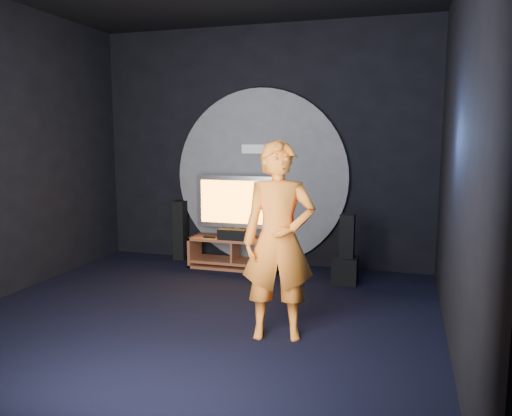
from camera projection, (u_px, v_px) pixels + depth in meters
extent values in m
plane|color=black|center=(196.00, 319.00, 5.26)|extent=(5.00, 5.00, 0.00)
cube|color=black|center=(262.00, 147.00, 7.38)|extent=(5.00, 0.04, 3.50)
cube|color=black|center=(0.00, 167.00, 2.64)|extent=(5.00, 0.04, 3.50)
cube|color=black|center=(460.00, 155.00, 4.29)|extent=(0.04, 5.00, 3.50)
cylinder|color=#515156|center=(261.00, 177.00, 7.39)|extent=(2.60, 0.08, 2.60)
cube|color=white|center=(260.00, 149.00, 7.28)|extent=(0.55, 0.03, 0.13)
cube|color=brown|center=(236.00, 239.00, 7.22)|extent=(1.33, 0.45, 0.04)
cube|color=brown|center=(236.00, 261.00, 7.27)|extent=(1.29, 0.42, 0.04)
cube|color=brown|center=(195.00, 250.00, 7.43)|extent=(0.04, 0.45, 0.45)
cube|color=brown|center=(279.00, 256.00, 7.06)|extent=(0.04, 0.45, 0.45)
cube|color=brown|center=(236.00, 250.00, 7.24)|extent=(0.03, 0.40, 0.29)
cube|color=brown|center=(236.00, 267.00, 7.28)|extent=(1.33, 0.45, 0.04)
cube|color=white|center=(261.00, 260.00, 7.15)|extent=(0.22, 0.16, 0.05)
cube|color=#B0B0B7|center=(237.00, 235.00, 7.28)|extent=(0.36, 0.22, 0.04)
cylinder|color=#B0B0B7|center=(237.00, 231.00, 7.27)|extent=(0.07, 0.07, 0.10)
cube|color=#B0B0B7|center=(237.00, 202.00, 7.21)|extent=(1.22, 0.06, 0.75)
cube|color=orange|center=(236.00, 202.00, 7.18)|extent=(1.08, 0.01, 0.62)
cube|color=black|center=(232.00, 235.00, 7.07)|extent=(0.40, 0.15, 0.15)
cube|color=black|center=(210.00, 237.00, 7.20)|extent=(0.18, 0.05, 0.02)
cube|color=black|center=(180.00, 230.00, 7.76)|extent=(0.18, 0.20, 0.91)
cube|color=black|center=(347.00, 249.00, 6.46)|extent=(0.18, 0.20, 0.91)
cube|color=black|center=(345.00, 270.00, 6.50)|extent=(0.32, 0.32, 0.35)
imported|color=orange|center=(279.00, 241.00, 4.67)|extent=(0.77, 0.60, 1.87)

